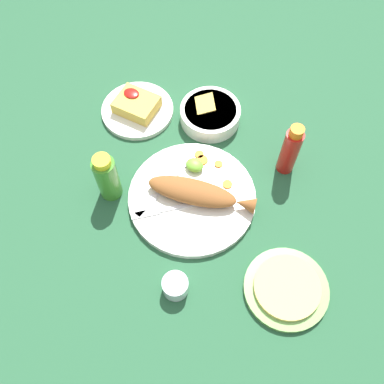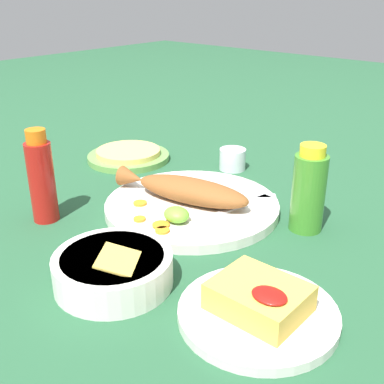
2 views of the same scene
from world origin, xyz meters
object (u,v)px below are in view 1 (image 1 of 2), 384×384
object	(u,v)px
fried_fish	(197,193)
hot_sauce_bottle_green	(107,177)
fork_near	(163,210)
fork_far	(158,193)
guacamole_bowl	(210,114)
hot_sauce_bottle_red	(290,150)
salt_cup	(175,286)
tortilla_plate	(286,289)
side_plate_fries	(138,110)
main_plate	(192,198)

from	to	relation	value
fried_fish	hot_sauce_bottle_green	xyz separation A→B (m)	(0.21, 0.08, 0.03)
fork_near	hot_sauce_bottle_green	xyz separation A→B (m)	(0.15, 0.01, 0.05)
fork_far	guacamole_bowl	bearing A→B (deg)	-170.01
hot_sauce_bottle_red	salt_cup	size ratio (longest dim) A/B	2.83
salt_cup	guacamole_bowl	xyz separation A→B (m)	(0.15, -0.47, 0.01)
hot_sauce_bottle_green	guacamole_bowl	distance (m)	0.35
salt_cup	tortilla_plate	size ratio (longest dim) A/B	0.31
fork_near	hot_sauce_bottle_green	world-z (taller)	hot_sauce_bottle_green
fork_near	hot_sauce_bottle_red	xyz separation A→B (m)	(-0.22, -0.27, 0.06)
side_plate_fries	guacamole_bowl	bearing A→B (deg)	-160.47
fork_near	hot_sauce_bottle_red	bearing A→B (deg)	-169.64
side_plate_fries	guacamole_bowl	size ratio (longest dim) A/B	1.22
fork_far	fork_near	bearing A→B (deg)	54.90
hot_sauce_bottle_green	fork_near	bearing A→B (deg)	-177.83
hot_sauce_bottle_green	guacamole_bowl	bearing A→B (deg)	-110.47
salt_cup	hot_sauce_bottle_green	bearing A→B (deg)	-29.20
fork_far	hot_sauce_bottle_red	xyz separation A→B (m)	(-0.25, -0.23, 0.06)
guacamole_bowl	fried_fish	bearing A→B (deg)	109.10
fried_fish	fork_far	bearing A→B (deg)	8.95
fried_fish	hot_sauce_bottle_red	size ratio (longest dim) A/B	1.65
guacamole_bowl	fork_far	bearing A→B (deg)	88.63
main_plate	tortilla_plate	distance (m)	0.32
guacamole_bowl	tortilla_plate	xyz separation A→B (m)	(-0.37, 0.36, -0.02)
hot_sauce_bottle_green	tortilla_plate	distance (m)	0.50
hot_sauce_bottle_red	salt_cup	xyz separation A→B (m)	(0.10, 0.42, -0.06)
hot_sauce_bottle_red	salt_cup	distance (m)	0.44
fork_far	hot_sauce_bottle_red	size ratio (longest dim) A/B	1.10
fork_near	salt_cup	xyz separation A→B (m)	(-0.12, 0.15, 0.00)
fried_fish	hot_sauce_bottle_red	distance (m)	0.26
fork_far	tortilla_plate	size ratio (longest dim) A/B	0.95
fork_far	tortilla_plate	world-z (taller)	fork_far
fried_fish	side_plate_fries	size ratio (longest dim) A/B	1.35
fork_near	hot_sauce_bottle_green	bearing A→B (deg)	-38.17
fried_fish	guacamole_bowl	world-z (taller)	fried_fish
main_plate	fork_near	bearing A→B (deg)	57.02
fork_near	tortilla_plate	distance (m)	0.34
fried_fish	fork_near	bearing A→B (deg)	38.72
fork_far	salt_cup	xyz separation A→B (m)	(-0.15, 0.19, 0.00)
main_plate	fried_fish	bearing A→B (deg)	-167.70
hot_sauce_bottle_red	guacamole_bowl	xyz separation A→B (m)	(0.25, -0.05, -0.05)
hot_sauce_bottle_green	main_plate	bearing A→B (deg)	-158.90
fried_fish	side_plate_fries	world-z (taller)	fried_fish
fried_fish	tortilla_plate	xyz separation A→B (m)	(-0.28, 0.11, -0.03)
side_plate_fries	tortilla_plate	distance (m)	0.64
fork_far	side_plate_fries	bearing A→B (deg)	-127.19
salt_cup	fried_fish	bearing A→B (deg)	-75.21
hot_sauce_bottle_green	tortilla_plate	bearing A→B (deg)	175.87
fried_fish	fork_far	distance (m)	0.10
fork_far	tortilla_plate	bearing A→B (deg)	89.78
guacamole_bowl	main_plate	bearing A→B (deg)	106.10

